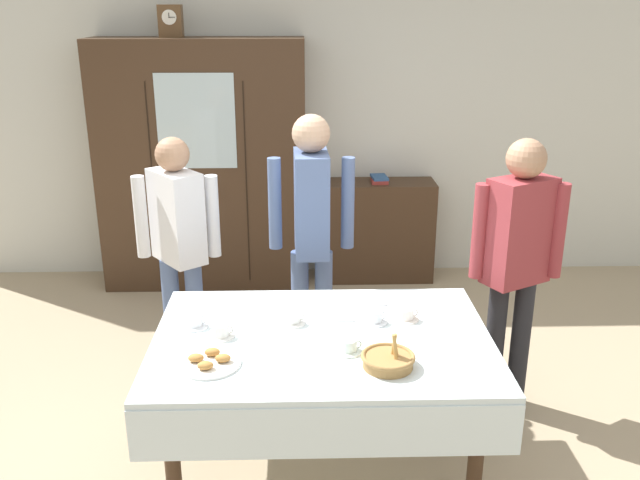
{
  "coord_description": "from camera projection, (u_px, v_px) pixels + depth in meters",
  "views": [
    {
      "loc": [
        -0.09,
        -3.1,
        2.29
      ],
      "look_at": [
        0.0,
        0.2,
        1.13
      ],
      "focal_mm": 37.98,
      "sensor_mm": 36.0,
      "label": 1
    }
  ],
  "objects": [
    {
      "name": "ground_plane",
      "position": [
        321.0,
        447.0,
        3.68
      ],
      "size": [
        12.0,
        12.0,
        0.0
      ],
      "primitive_type": "plane",
      "color": "tan",
      "rests_on": "ground"
    },
    {
      "name": "back_wall",
      "position": [
        312.0,
        119.0,
        5.73
      ],
      "size": [
        6.4,
        0.1,
        2.7
      ],
      "primitive_type": "cube",
      "color": "silver",
      "rests_on": "ground"
    },
    {
      "name": "dining_table",
      "position": [
        323.0,
        359.0,
        3.24
      ],
      "size": [
        1.62,
        1.12,
        0.78
      ],
      "color": "#3D2819",
      "rests_on": "ground"
    },
    {
      "name": "wall_cabinet",
      "position": [
        203.0,
        166.0,
        5.54
      ],
      "size": [
        1.68,
        0.46,
        2.03
      ],
      "color": "#3D2819",
      "rests_on": "ground"
    },
    {
      "name": "mantel_clock",
      "position": [
        171.0,
        21.0,
        5.16
      ],
      "size": [
        0.18,
        0.11,
        0.24
      ],
      "color": "brown",
      "rests_on": "wall_cabinet"
    },
    {
      "name": "bookshelf_low",
      "position": [
        378.0,
        231.0,
        5.82
      ],
      "size": [
        0.94,
        0.35,
        0.86
      ],
      "color": "#3D2819",
      "rests_on": "ground"
    },
    {
      "name": "book_stack",
      "position": [
        379.0,
        179.0,
        5.67
      ],
      "size": [
        0.14,
        0.21,
        0.05
      ],
      "color": "#99332D",
      "rests_on": "bookshelf_low"
    },
    {
      "name": "tea_cup_back_edge",
      "position": [
        293.0,
        318.0,
        3.36
      ],
      "size": [
        0.13,
        0.13,
        0.06
      ],
      "color": "white",
      "rests_on": "dining_table"
    },
    {
      "name": "tea_cup_mid_left",
      "position": [
        195.0,
        322.0,
        3.33
      ],
      "size": [
        0.13,
        0.13,
        0.06
      ],
      "color": "white",
      "rests_on": "dining_table"
    },
    {
      "name": "tea_cup_far_right",
      "position": [
        406.0,
        315.0,
        3.4
      ],
      "size": [
        0.13,
        0.13,
        0.06
      ],
      "color": "white",
      "rests_on": "dining_table"
    },
    {
      "name": "tea_cup_near_right",
      "position": [
        221.0,
        332.0,
        3.22
      ],
      "size": [
        0.13,
        0.13,
        0.06
      ],
      "color": "white",
      "rests_on": "dining_table"
    },
    {
      "name": "tea_cup_mid_right",
      "position": [
        375.0,
        318.0,
        3.37
      ],
      "size": [
        0.13,
        0.13,
        0.06
      ],
      "color": "white",
      "rests_on": "dining_table"
    },
    {
      "name": "tea_cup_center",
      "position": [
        349.0,
        346.0,
        3.09
      ],
      "size": [
        0.13,
        0.13,
        0.06
      ],
      "color": "silver",
      "rests_on": "dining_table"
    },
    {
      "name": "bread_basket",
      "position": [
        388.0,
        360.0,
        2.96
      ],
      "size": [
        0.24,
        0.24,
        0.16
      ],
      "color": "#9E7542",
      "rests_on": "dining_table"
    },
    {
      "name": "pastry_plate",
      "position": [
        209.0,
        362.0,
        2.98
      ],
      "size": [
        0.28,
        0.28,
        0.05
      ],
      "color": "white",
      "rests_on": "dining_table"
    },
    {
      "name": "spoon_far_right",
      "position": [
        347.0,
        321.0,
        3.39
      ],
      "size": [
        0.12,
        0.02,
        0.01
      ],
      "color": "silver",
      "rests_on": "dining_table"
    },
    {
      "name": "spoon_back_edge",
      "position": [
        380.0,
        305.0,
        3.57
      ],
      "size": [
        0.12,
        0.02,
        0.01
      ],
      "color": "silver",
      "rests_on": "dining_table"
    },
    {
      "name": "person_behind_table_right",
      "position": [
        517.0,
        251.0,
        3.77
      ],
      "size": [
        0.52,
        0.35,
        1.61
      ],
      "color": "#232328",
      "rests_on": "ground"
    },
    {
      "name": "person_near_right_end",
      "position": [
        311.0,
        222.0,
        4.11
      ],
      "size": [
        0.52,
        0.37,
        1.68
      ],
      "color": "slate",
      "rests_on": "ground"
    },
    {
      "name": "person_beside_shelf",
      "position": [
        178.0,
        235.0,
        4.19
      ],
      "size": [
        0.52,
        0.41,
        1.54
      ],
      "color": "slate",
      "rests_on": "ground"
    }
  ]
}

